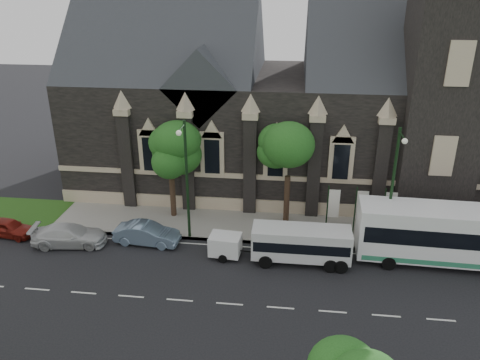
# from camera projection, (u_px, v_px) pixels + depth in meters

# --- Properties ---
(ground) EXTENTS (160.00, 160.00, 0.00)m
(ground) POSITION_uv_depth(u_px,v_px,m) (230.00, 304.00, 27.54)
(ground) COLOR black
(ground) RESTS_ON ground
(sidewalk) EXTENTS (80.00, 5.00, 0.15)m
(sidewalk) POSITION_uv_depth(u_px,v_px,m) (247.00, 226.00, 36.19)
(sidewalk) COLOR gray
(sidewalk) RESTS_ON ground
(museum) EXTENTS (40.00, 17.70, 29.90)m
(museum) POSITION_uv_depth(u_px,v_px,m) (316.00, 97.00, 40.94)
(museum) COLOR black
(museum) RESTS_ON ground
(tree_walk_right) EXTENTS (4.08, 4.08, 7.80)m
(tree_walk_right) POSITION_uv_depth(u_px,v_px,m) (292.00, 152.00, 34.70)
(tree_walk_right) COLOR black
(tree_walk_right) RESTS_ON ground
(tree_walk_left) EXTENTS (3.91, 3.91, 7.64)m
(tree_walk_left) POSITION_uv_depth(u_px,v_px,m) (173.00, 149.00, 35.70)
(tree_walk_left) COLOR black
(tree_walk_left) RESTS_ON ground
(street_lamp_near) EXTENTS (0.36, 1.88, 9.00)m
(street_lamp_near) POSITION_uv_depth(u_px,v_px,m) (393.00, 185.00, 30.93)
(street_lamp_near) COLOR black
(street_lamp_near) RESTS_ON ground
(street_lamp_mid) EXTENTS (0.36, 1.88, 9.00)m
(street_lamp_mid) POSITION_uv_depth(u_px,v_px,m) (186.00, 175.00, 32.45)
(street_lamp_mid) COLOR black
(street_lamp_mid) RESTS_ON ground
(banner_flag_left) EXTENTS (0.90, 0.10, 4.00)m
(banner_flag_left) POSITION_uv_depth(u_px,v_px,m) (331.00, 206.00, 34.14)
(banner_flag_left) COLOR black
(banner_flag_left) RESTS_ON ground
(banner_flag_center) EXTENTS (0.90, 0.10, 4.00)m
(banner_flag_center) POSITION_uv_depth(u_px,v_px,m) (359.00, 208.00, 33.92)
(banner_flag_center) COLOR black
(banner_flag_center) RESTS_ON ground
(banner_flag_right) EXTENTS (0.90, 0.10, 4.00)m
(banner_flag_right) POSITION_uv_depth(u_px,v_px,m) (388.00, 209.00, 33.71)
(banner_flag_right) COLOR black
(banner_flag_right) RESTS_ON ground
(tour_coach) EXTENTS (13.80, 3.53, 4.00)m
(tour_coach) POSITION_uv_depth(u_px,v_px,m) (465.00, 236.00, 30.62)
(tour_coach) COLOR white
(tour_coach) RESTS_ON ground
(shuttle_bus) EXTENTS (6.53, 2.35, 2.52)m
(shuttle_bus) POSITION_uv_depth(u_px,v_px,m) (301.00, 243.00, 31.13)
(shuttle_bus) COLOR silver
(shuttle_bus) RESTS_ON ground
(box_trailer) EXTENTS (3.09, 1.82, 1.62)m
(box_trailer) POSITION_uv_depth(u_px,v_px,m) (225.00, 245.00, 31.96)
(box_trailer) COLOR silver
(box_trailer) RESTS_ON ground
(sedan) EXTENTS (4.80, 1.99, 1.55)m
(sedan) POSITION_uv_depth(u_px,v_px,m) (147.00, 234.00, 33.64)
(sedan) COLOR #6F87A0
(sedan) RESTS_ON ground
(car_far_red) EXTENTS (4.09, 2.07, 1.33)m
(car_far_red) POSITION_uv_depth(u_px,v_px,m) (9.00, 228.00, 34.69)
(car_far_red) COLOR maroon
(car_far_red) RESTS_ON ground
(car_far_white) EXTENTS (5.47, 2.80, 1.52)m
(car_far_white) POSITION_uv_depth(u_px,v_px,m) (69.00, 235.00, 33.47)
(car_far_white) COLOR silver
(car_far_white) RESTS_ON ground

